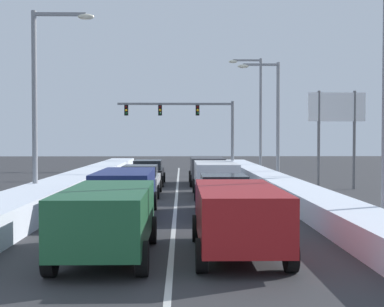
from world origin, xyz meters
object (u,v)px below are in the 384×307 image
(street_lamp_right_mid, at_px, (272,111))
(roadside_sign_right, at_px, (337,117))
(traffic_light_gantry, at_px, (192,117))
(street_lamp_right_near, at_px, (374,72))
(suv_charcoal_right_lane_fourth, at_px, (207,168))
(suv_green_center_lane_nearest, at_px, (107,216))
(suv_red_right_lane_nearest, at_px, (238,214))
(suv_navy_center_lane_second, at_px, (125,189))
(suv_white_right_lane_third, at_px, (215,176))
(sedan_silver_center_lane_third, at_px, (141,180))
(sedan_black_center_lane_fourth, at_px, (148,172))
(sedan_gray_right_lane_second, at_px, (223,195))
(street_lamp_left_mid, at_px, (43,89))
(street_lamp_right_far, at_px, (257,106))

(street_lamp_right_mid, distance_m, roadside_sign_right, 4.76)
(traffic_light_gantry, distance_m, street_lamp_right_near, 32.68)
(suv_charcoal_right_lane_fourth, distance_m, suv_green_center_lane_nearest, 20.22)
(suv_red_right_lane_nearest, bearing_deg, traffic_light_gantry, 90.73)
(suv_red_right_lane_nearest, bearing_deg, suv_navy_center_lane_second, 118.24)
(suv_white_right_lane_third, bearing_deg, sedan_silver_center_lane_third, 172.07)
(sedan_silver_center_lane_third, relative_size, sedan_black_center_lane_fourth, 1.00)
(suv_white_right_lane_third, distance_m, suv_navy_center_lane_second, 7.52)
(street_lamp_right_mid, bearing_deg, suv_navy_center_lane_second, -119.27)
(street_lamp_right_near, bearing_deg, sedan_black_center_lane_fourth, 115.34)
(suv_white_right_lane_third, bearing_deg, suv_charcoal_right_lane_fourth, 90.89)
(suv_green_center_lane_nearest, xyz_separation_m, sedan_black_center_lane_fourth, (-0.28, 19.83, -0.25))
(suv_green_center_lane_nearest, xyz_separation_m, traffic_light_gantry, (2.70, 35.57, 3.71))
(suv_white_right_lane_third, xyz_separation_m, sedan_silver_center_lane_third, (-3.70, 0.52, -0.25))
(sedan_black_center_lane_fourth, distance_m, roadside_sign_right, 11.59)
(sedan_gray_right_lane_second, xyz_separation_m, street_lamp_left_mid, (-7.43, 3.03, 4.17))
(sedan_gray_right_lane_second, relative_size, street_lamp_right_mid, 0.59)
(street_lamp_right_near, relative_size, street_lamp_right_mid, 1.07)
(street_lamp_right_far, bearing_deg, suv_green_center_lane_nearest, -104.78)
(roadside_sign_right, bearing_deg, street_lamp_right_far, 102.66)
(street_lamp_right_near, bearing_deg, sedan_silver_center_lane_third, 126.78)
(suv_charcoal_right_lane_fourth, distance_m, traffic_light_gantry, 16.07)
(sedan_silver_center_lane_third, relative_size, street_lamp_right_near, 0.55)
(suv_charcoal_right_lane_fourth, xyz_separation_m, street_lamp_right_near, (4.24, -16.69, 3.85))
(traffic_light_gantry, relative_size, roadside_sign_right, 1.93)
(street_lamp_right_near, distance_m, street_lamp_right_mid, 17.24)
(sedan_gray_right_lane_second, xyz_separation_m, street_lamp_right_mid, (4.11, 13.51, 3.82))
(street_lamp_right_far, bearing_deg, sedan_black_center_lane_fourth, -130.61)
(street_lamp_left_mid, bearing_deg, sedan_black_center_lane_fourth, 68.69)
(street_lamp_right_mid, bearing_deg, roadside_sign_right, -50.59)
(sedan_black_center_lane_fourth, distance_m, street_lamp_right_far, 13.08)
(sedan_gray_right_lane_second, relative_size, street_lamp_right_near, 0.55)
(sedan_black_center_lane_fourth, xyz_separation_m, street_lamp_right_near, (7.85, -16.57, 4.10))
(suv_white_right_lane_third, height_order, street_lamp_left_mid, street_lamp_left_mid)
(sedan_gray_right_lane_second, xyz_separation_m, suv_white_right_lane_third, (0.10, 6.25, 0.25))
(sedan_gray_right_lane_second, distance_m, sedan_black_center_lane_fourth, 13.34)
(suv_charcoal_right_lane_fourth, bearing_deg, street_lamp_right_far, 64.58)
(suv_charcoal_right_lane_fourth, bearing_deg, sedan_silver_center_lane_third, -120.16)
(traffic_light_gantry, height_order, street_lamp_right_near, street_lamp_right_near)
(traffic_light_gantry, bearing_deg, sedan_black_center_lane_fourth, -100.72)
(sedan_silver_center_lane_third, distance_m, street_lamp_right_far, 17.91)
(suv_white_right_lane_third, bearing_deg, suv_navy_center_lane_second, -119.68)
(street_lamp_right_far, height_order, roadside_sign_right, street_lamp_right_far)
(traffic_light_gantry, bearing_deg, suv_navy_center_lane_second, -95.93)
(suv_white_right_lane_third, xyz_separation_m, traffic_light_gantry, (-0.73, 22.34, 3.71))
(suv_green_center_lane_nearest, bearing_deg, suv_charcoal_right_lane_fourth, 80.54)
(suv_white_right_lane_third, distance_m, street_lamp_right_near, 11.47)
(suv_white_right_lane_third, bearing_deg, sedan_gray_right_lane_second, -90.94)
(sedan_silver_center_lane_third, bearing_deg, traffic_light_gantry, 82.23)
(suv_navy_center_lane_second, xyz_separation_m, street_lamp_left_mid, (-3.81, 3.32, 3.91))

